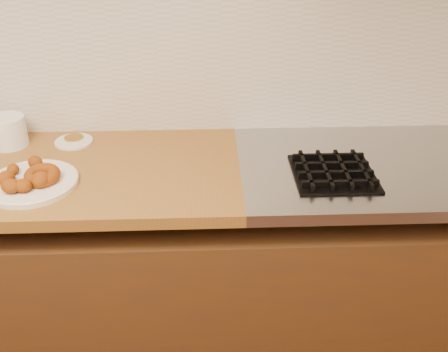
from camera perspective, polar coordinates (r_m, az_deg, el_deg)
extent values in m
cube|color=beige|center=(1.93, -14.50, 17.29)|extent=(4.00, 0.02, 2.70)
cube|color=#492B10|center=(2.08, -12.69, -11.55)|extent=(3.60, 0.60, 0.77)
cube|color=#9EA0A5|center=(1.92, 21.42, 1.03)|extent=(1.30, 0.62, 0.04)
cube|color=beige|center=(1.95, -14.00, 12.92)|extent=(3.60, 0.02, 0.60)
cube|color=black|center=(1.73, 11.82, 0.25)|extent=(0.26, 0.26, 0.01)
cube|color=black|center=(1.70, 8.93, 0.63)|extent=(0.01, 0.24, 0.02)
cube|color=black|center=(1.65, 12.55, -0.83)|extent=(0.24, 0.01, 0.02)
cube|color=black|center=(1.72, 10.90, 0.67)|extent=(0.01, 0.24, 0.02)
cube|color=black|center=(1.70, 12.09, 0.20)|extent=(0.24, 0.01, 0.02)
cube|color=black|center=(1.73, 12.83, 0.70)|extent=(0.01, 0.24, 0.02)
cube|color=black|center=(1.75, 11.65, 1.16)|extent=(0.24, 0.01, 0.02)
cube|color=black|center=(1.75, 14.74, 0.74)|extent=(0.01, 0.24, 0.02)
cube|color=black|center=(1.80, 11.24, 2.08)|extent=(0.24, 0.01, 0.02)
cylinder|color=silver|center=(1.74, -20.19, -0.70)|extent=(0.28, 0.28, 0.02)
torus|color=#823609|center=(1.71, -19.21, 0.08)|extent=(0.11, 0.12, 0.05)
ellipsoid|color=#823609|center=(1.79, -21.98, 0.70)|extent=(0.05, 0.06, 0.03)
ellipsoid|color=#823609|center=(1.73, -22.62, -0.18)|extent=(0.07, 0.07, 0.04)
ellipsoid|color=#823609|center=(1.68, -22.21, -1.01)|extent=(0.08, 0.08, 0.04)
ellipsoid|color=#823609|center=(1.68, -21.02, -0.98)|extent=(0.07, 0.07, 0.04)
ellipsoid|color=#823609|center=(1.79, -19.84, 1.38)|extent=(0.06, 0.06, 0.05)
ellipsoid|color=#823609|center=(1.68, -19.35, -0.34)|extent=(0.06, 0.06, 0.05)
cylinder|color=white|center=(2.01, -22.47, 4.51)|extent=(0.13, 0.13, 0.11)
cylinder|color=silver|center=(1.98, -16.03, 3.62)|extent=(0.14, 0.14, 0.01)
cylinder|color=#A87E2C|center=(2.00, -16.02, 3.95)|extent=(0.08, 0.08, 0.01)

